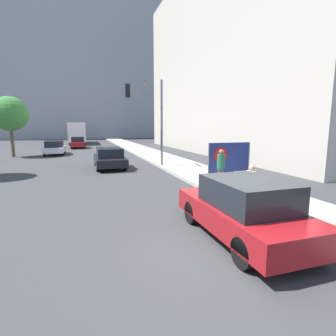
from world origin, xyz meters
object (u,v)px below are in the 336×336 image
(traffic_light_pole, at_px, (149,109))
(car_on_road_nearest, at_px, (109,158))
(seated_protester, at_px, (252,180))
(pedestrian_behind, at_px, (228,162))
(city_bus_on_road, at_px, (77,132))
(jogger_on_sidewalk, at_px, (221,168))
(car_on_road_distant, at_px, (78,142))
(car_on_road_midblock, at_px, (55,148))
(street_tree_midblock, at_px, (10,114))
(parked_car_curbside, at_px, (244,209))
(protest_banner, at_px, (229,160))

(traffic_light_pole, relative_size, car_on_road_nearest, 1.26)
(seated_protester, height_order, pedestrian_behind, pedestrian_behind)
(seated_protester, height_order, city_bus_on_road, city_bus_on_road)
(jogger_on_sidewalk, relative_size, car_on_road_distant, 0.38)
(city_bus_on_road, bearing_deg, car_on_road_distant, -89.12)
(car_on_road_nearest, bearing_deg, car_on_road_midblock, 112.73)
(car_on_road_distant, relative_size, street_tree_midblock, 0.79)
(parked_car_curbside, bearing_deg, car_on_road_midblock, 105.53)
(protest_banner, relative_size, car_on_road_distant, 0.55)
(car_on_road_midblock, height_order, city_bus_on_road, city_bus_on_road)
(car_on_road_midblock, distance_m, street_tree_midblock, 4.80)
(parked_car_curbside, height_order, car_on_road_nearest, parked_car_curbside)
(car_on_road_midblock, bearing_deg, traffic_light_pole, -58.23)
(protest_banner, height_order, car_on_road_distant, protest_banner)
(seated_protester, bearing_deg, car_on_road_distant, 111.89)
(car_on_road_distant, bearing_deg, pedestrian_behind, -72.67)
(jogger_on_sidewalk, distance_m, car_on_road_midblock, 20.08)
(jogger_on_sidewalk, distance_m, city_bus_on_road, 36.20)
(protest_banner, relative_size, traffic_light_pole, 0.42)
(jogger_on_sidewalk, bearing_deg, car_on_road_nearest, -49.15)
(car_on_road_nearest, distance_m, car_on_road_distant, 18.12)
(seated_protester, distance_m, car_on_road_nearest, 10.80)
(street_tree_midblock, bearing_deg, car_on_road_distant, 57.85)
(car_on_road_midblock, xyz_separation_m, car_on_road_distant, (2.10, 7.69, 0.04))
(pedestrian_behind, height_order, car_on_road_distant, pedestrian_behind)
(street_tree_midblock, bearing_deg, jogger_on_sidewalk, -55.85)
(pedestrian_behind, relative_size, car_on_road_nearest, 0.36)
(jogger_on_sidewalk, bearing_deg, protest_banner, -116.19)
(protest_banner, xyz_separation_m, street_tree_midblock, (-12.97, 15.71, 2.75))
(jogger_on_sidewalk, bearing_deg, traffic_light_pole, -64.63)
(parked_car_curbside, height_order, street_tree_midblock, street_tree_midblock)
(car_on_road_distant, bearing_deg, jogger_on_sidewalk, -76.67)
(car_on_road_midblock, bearing_deg, parked_car_curbside, -74.47)
(pedestrian_behind, distance_m, protest_banner, 0.33)
(parked_car_curbside, bearing_deg, car_on_road_distant, 97.92)
(jogger_on_sidewalk, xyz_separation_m, protest_banner, (1.30, 1.50, 0.13))
(seated_protester, height_order, protest_banner, protest_banner)
(pedestrian_behind, bearing_deg, seated_protester, -117.86)
(protest_banner, xyz_separation_m, parked_car_curbside, (-3.21, -6.05, -0.38))
(jogger_on_sidewalk, bearing_deg, street_tree_midblock, -41.24)
(parked_car_curbside, xyz_separation_m, car_on_road_nearest, (-2.03, 12.55, -0.06))
(street_tree_midblock, bearing_deg, city_bus_on_road, 73.75)
(seated_protester, relative_size, pedestrian_behind, 0.77)
(street_tree_midblock, bearing_deg, traffic_light_pole, -44.26)
(street_tree_midblock, bearing_deg, pedestrian_behind, -49.75)
(parked_car_curbside, relative_size, car_on_road_midblock, 0.99)
(car_on_road_midblock, bearing_deg, seated_protester, -67.45)
(pedestrian_behind, distance_m, car_on_road_nearest, 8.21)
(car_on_road_distant, bearing_deg, parked_car_curbside, -82.08)
(seated_protester, xyz_separation_m, street_tree_midblock, (-11.84, 19.20, 3.05))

